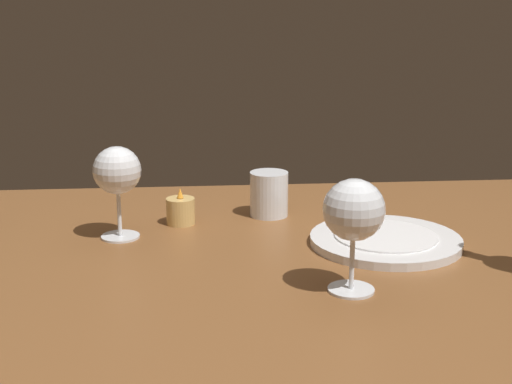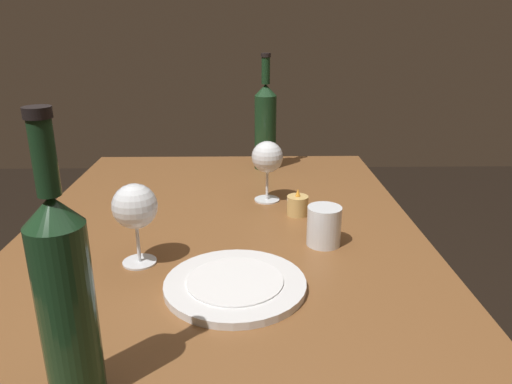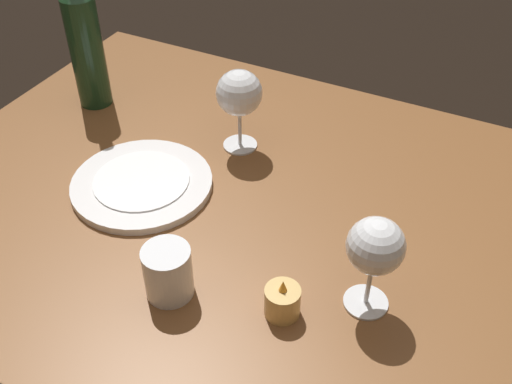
{
  "view_description": "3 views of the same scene",
  "coord_description": "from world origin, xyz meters",
  "px_view_note": "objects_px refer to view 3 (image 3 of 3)",
  "views": [
    {
      "loc": [
        -0.07,
        -1.08,
        1.14
      ],
      "look_at": [
        0.02,
        0.07,
        0.83
      ],
      "focal_mm": 50.58,
      "sensor_mm": 36.0,
      "label": 1
    },
    {
      "loc": [
        0.98,
        0.06,
        1.19
      ],
      "look_at": [
        0.08,
        0.08,
        0.86
      ],
      "focal_mm": 33.86,
      "sensor_mm": 36.0,
      "label": 2
    },
    {
      "loc": [
        -0.32,
        0.7,
        1.44
      ],
      "look_at": [
        0.01,
        0.03,
        0.81
      ],
      "focal_mm": 42.99,
      "sensor_mm": 36.0,
      "label": 3
    }
  ],
  "objects_px": {
    "votive_candle": "(282,302)",
    "wine_glass_right": "(375,248)",
    "wine_glass_left": "(239,94)",
    "water_tumbler": "(168,274)",
    "wine_bottle_second": "(85,40)",
    "dinner_plate": "(142,183)"
  },
  "relations": [
    {
      "from": "wine_glass_left",
      "to": "votive_candle",
      "type": "distance_m",
      "value": 0.42
    },
    {
      "from": "wine_glass_right",
      "to": "water_tumbler",
      "type": "xyz_separation_m",
      "value": [
        0.27,
        0.11,
        -0.08
      ]
    },
    {
      "from": "water_tumbler",
      "to": "wine_glass_left",
      "type": "bearing_deg",
      "value": -78.08
    },
    {
      "from": "wine_glass_left",
      "to": "wine_glass_right",
      "type": "height_order",
      "value": "wine_glass_left"
    },
    {
      "from": "wine_glass_right",
      "to": "wine_glass_left",
      "type": "bearing_deg",
      "value": -37.21
    },
    {
      "from": "votive_candle",
      "to": "dinner_plate",
      "type": "bearing_deg",
      "value": -22.78
    },
    {
      "from": "water_tumbler",
      "to": "votive_candle",
      "type": "height_order",
      "value": "water_tumbler"
    },
    {
      "from": "votive_candle",
      "to": "wine_glass_right",
      "type": "bearing_deg",
      "value": -145.52
    },
    {
      "from": "dinner_plate",
      "to": "water_tumbler",
      "type": "bearing_deg",
      "value": 134.15
    },
    {
      "from": "wine_bottle_second",
      "to": "votive_candle",
      "type": "height_order",
      "value": "wine_bottle_second"
    },
    {
      "from": "wine_glass_right",
      "to": "dinner_plate",
      "type": "height_order",
      "value": "wine_glass_right"
    },
    {
      "from": "wine_glass_left",
      "to": "votive_candle",
      "type": "relative_size",
      "value": 2.42
    },
    {
      "from": "wine_glass_right",
      "to": "wine_bottle_second",
      "type": "height_order",
      "value": "wine_bottle_second"
    },
    {
      "from": "wine_glass_right",
      "to": "votive_candle",
      "type": "height_order",
      "value": "wine_glass_right"
    },
    {
      "from": "wine_glass_left",
      "to": "wine_glass_right",
      "type": "distance_m",
      "value": 0.43
    },
    {
      "from": "wine_glass_left",
      "to": "wine_bottle_second",
      "type": "height_order",
      "value": "wine_bottle_second"
    },
    {
      "from": "water_tumbler",
      "to": "dinner_plate",
      "type": "xyz_separation_m",
      "value": [
        0.18,
        -0.18,
        -0.03
      ]
    },
    {
      "from": "wine_glass_right",
      "to": "wine_bottle_second",
      "type": "relative_size",
      "value": 0.44
    },
    {
      "from": "wine_glass_left",
      "to": "water_tumbler",
      "type": "distance_m",
      "value": 0.39
    },
    {
      "from": "wine_glass_left",
      "to": "wine_glass_right",
      "type": "bearing_deg",
      "value": 142.79
    },
    {
      "from": "wine_bottle_second",
      "to": "dinner_plate",
      "type": "xyz_separation_m",
      "value": [
        -0.25,
        0.19,
        -0.14
      ]
    },
    {
      "from": "wine_glass_left",
      "to": "wine_bottle_second",
      "type": "relative_size",
      "value": 0.45
    }
  ]
}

